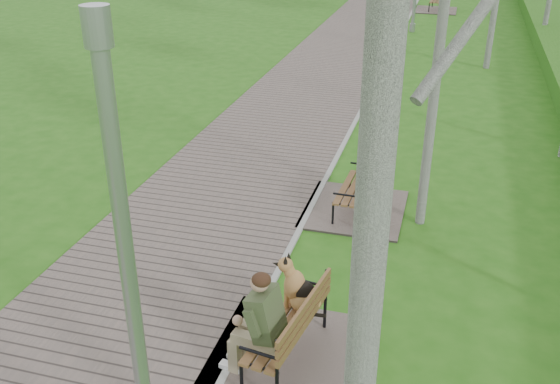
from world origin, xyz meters
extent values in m
plane|color=#255F13|center=(0.00, 0.00, 0.00)|extent=(120.00, 120.00, 0.00)
cube|color=#655851|center=(-1.75, 21.50, 0.02)|extent=(3.50, 67.00, 0.04)
cube|color=#999993|center=(0.00, 21.50, 0.03)|extent=(0.10, 67.00, 0.05)
cube|color=#655851|center=(0.68, -0.73, 0.02)|extent=(1.97, 2.19, 0.04)
cube|color=brown|center=(0.63, -0.73, 0.49)|extent=(0.74, 1.70, 0.04)
cube|color=brown|center=(0.89, -0.77, 0.79)|extent=(0.29, 1.63, 0.36)
cube|color=#655851|center=(0.79, 3.55, 0.02)|extent=(1.80, 2.00, 0.04)
cube|color=brown|center=(0.74, 3.55, 0.45)|extent=(0.51, 1.52, 0.04)
cube|color=brown|center=(0.98, 3.54, 0.72)|extent=(0.10, 1.50, 0.33)
cube|color=#655851|center=(1.08, 25.16, 0.02)|extent=(1.94, 2.16, 0.04)
cube|color=brown|center=(1.03, 25.16, 0.49)|extent=(0.56, 1.64, 0.04)
cylinder|color=#979A9F|center=(0.32, -3.61, 2.34)|extent=(0.11, 0.11, 4.69)
cylinder|color=#979A9F|center=(0.32, -3.61, 4.73)|extent=(0.17, 0.17, 0.23)
cylinder|color=#979A9F|center=(0.40, 19.89, 0.17)|extent=(0.22, 0.22, 0.34)
cylinder|color=silver|center=(1.91, -3.55, 4.16)|extent=(0.19, 0.19, 8.31)
camera|label=1|loc=(2.26, -6.72, 5.44)|focal=40.00mm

